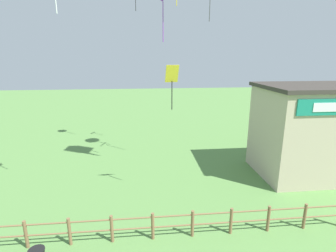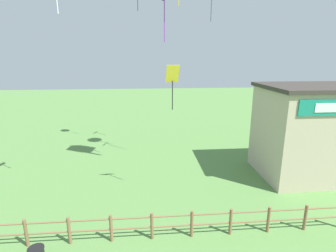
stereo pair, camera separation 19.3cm
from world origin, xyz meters
name	(u,v)px [view 1 (the left image)]	position (x,y,z in m)	size (l,w,h in m)	color
wooden_fence	(173,223)	(0.00, 5.12, 0.70)	(15.84, 0.14, 1.26)	brown
seaside_building	(316,131)	(10.12, 10.69, 3.02)	(7.46, 5.01, 6.00)	#B7A88E
kite_yellow_diamond	(172,79)	(0.36, 8.58, 6.62)	(0.70, 0.41, 2.27)	yellow
kite_purple_streamer	(163,4)	(0.22, 12.13, 10.70)	(0.45, 0.63, 3.12)	purple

